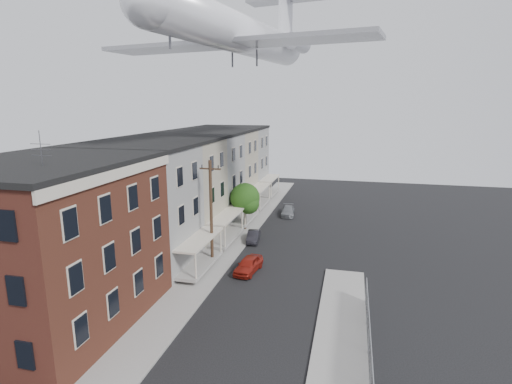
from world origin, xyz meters
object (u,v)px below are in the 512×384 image
at_px(car_mid, 253,236).
at_px(car_far, 288,211).
at_px(airplane, 242,34).
at_px(car_near, 248,265).
at_px(utility_pole, 211,212).
at_px(street_tree, 246,199).

height_order(car_mid, car_far, car_far).
relative_size(car_far, airplane, 0.13).
relative_size(car_near, airplane, 0.13).
xyz_separation_m(car_near, car_far, (0.38, 17.69, -0.08)).
height_order(utility_pole, airplane, airplane).
height_order(utility_pole, car_far, utility_pole).
bearing_deg(car_near, street_tree, 113.99).
distance_m(utility_pole, car_mid, 7.96).
height_order(car_near, airplane, airplane).
height_order(street_tree, car_far, street_tree).
relative_size(car_near, car_mid, 1.14).
bearing_deg(car_far, utility_pole, -108.94).
relative_size(car_mid, airplane, 0.11).
distance_m(street_tree, car_far, 8.29).
bearing_deg(utility_pole, car_far, 77.31).
bearing_deg(car_mid, street_tree, 108.92).
xyz_separation_m(utility_pole, car_near, (3.42, -0.81, -4.05)).
bearing_deg(car_near, car_far, 96.69).
bearing_deg(street_tree, car_far, 63.45).
distance_m(utility_pole, car_near, 5.36).
bearing_deg(car_near, car_mid, 108.90).
bearing_deg(street_tree, airplane, -78.02).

